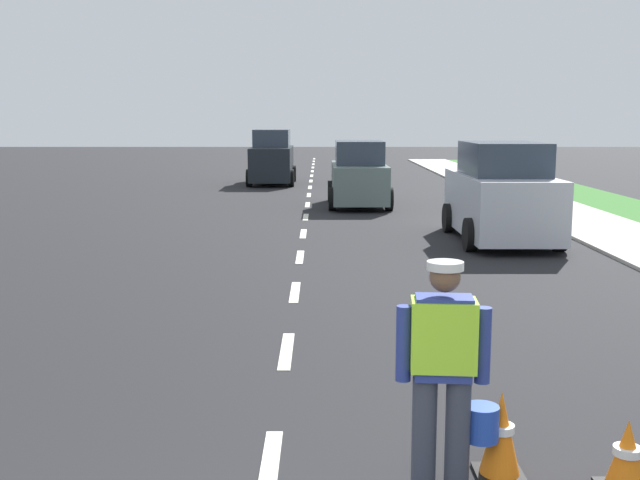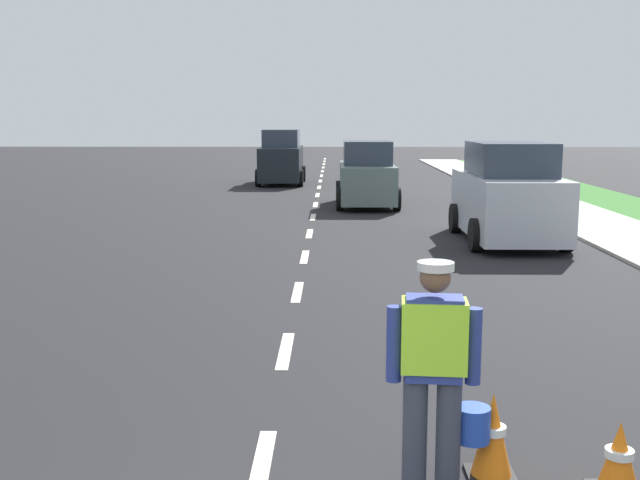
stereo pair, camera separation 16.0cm
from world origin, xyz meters
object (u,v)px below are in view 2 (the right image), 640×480
at_px(traffic_cone_far, 619,459).
at_px(car_parked_far, 508,196).
at_px(car_oncoming_third, 281,159).
at_px(traffic_cone_near, 492,436).
at_px(car_outgoing_far, 367,176).
at_px(road_worker, 437,364).

relative_size(traffic_cone_far, car_parked_far, 0.13).
relative_size(traffic_cone_far, car_oncoming_third, 0.14).
xyz_separation_m(traffic_cone_near, car_parked_far, (2.58, 11.07, 0.67)).
bearing_deg(car_parked_far, car_outgoing_far, 112.20).
xyz_separation_m(road_worker, car_oncoming_third, (-2.86, 25.90, 0.09)).
distance_m(traffic_cone_near, car_outgoing_far, 17.81).
bearing_deg(car_outgoing_far, traffic_cone_near, -89.47).
xyz_separation_m(road_worker, traffic_cone_far, (1.29, -0.11, -0.66)).
relative_size(road_worker, traffic_cone_far, 3.06).
bearing_deg(car_parked_far, car_oncoming_third, 111.84).
xyz_separation_m(traffic_cone_far, car_parked_far, (1.74, 11.32, 0.73)).
xyz_separation_m(road_worker, traffic_cone_near, (0.45, 0.14, -0.60)).
bearing_deg(car_oncoming_third, traffic_cone_near, -82.69).
bearing_deg(road_worker, car_outgoing_far, 89.10).
relative_size(car_oncoming_third, car_parked_far, 0.95).
distance_m(traffic_cone_near, car_oncoming_third, 25.98).
xyz_separation_m(road_worker, car_parked_far, (3.03, 11.21, 0.07)).
height_order(car_outgoing_far, car_parked_far, car_parked_far).
xyz_separation_m(car_oncoming_third, car_outgoing_far, (3.14, -7.95, -0.11)).
bearing_deg(traffic_cone_far, road_worker, 175.28).
distance_m(car_oncoming_third, car_outgoing_far, 8.55).
distance_m(traffic_cone_far, car_outgoing_far, 18.09).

